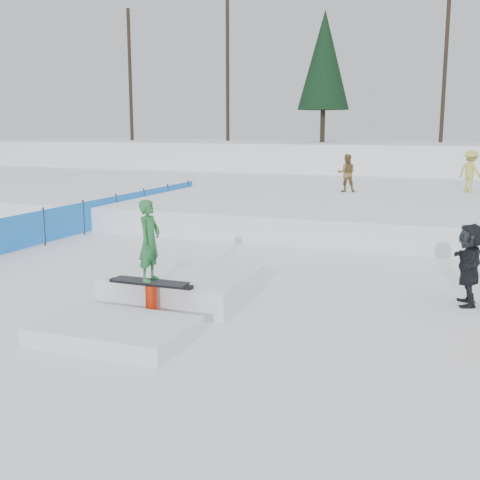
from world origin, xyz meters
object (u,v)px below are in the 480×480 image
(safety_fence, at_px, (84,217))
(spectator_dark, at_px, (469,265))
(walker_olive, at_px, (346,173))
(walker_ygreen, at_px, (471,171))
(jib_rail_feature, at_px, (166,293))

(safety_fence, xyz_separation_m, spectator_dark, (11.35, -3.85, 0.24))
(walker_olive, height_order, walker_ygreen, walker_ygreen)
(walker_olive, bearing_deg, safety_fence, 34.36)
(safety_fence, bearing_deg, spectator_dark, -18.76)
(walker_olive, distance_m, jib_rail_feature, 14.29)
(safety_fence, bearing_deg, jib_rail_feature, -45.05)
(spectator_dark, bearing_deg, walker_ygreen, 174.79)
(walker_olive, bearing_deg, walker_ygreen, -176.49)
(safety_fence, relative_size, walker_olive, 10.76)
(safety_fence, height_order, jib_rail_feature, jib_rail_feature)
(safety_fence, xyz_separation_m, walker_ygreen, (11.30, 9.72, 1.07))
(jib_rail_feature, bearing_deg, walker_olive, 87.61)
(safety_fence, height_order, spectator_dark, spectator_dark)
(safety_fence, distance_m, walker_ygreen, 14.94)
(jib_rail_feature, bearing_deg, walker_ygreen, 71.87)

